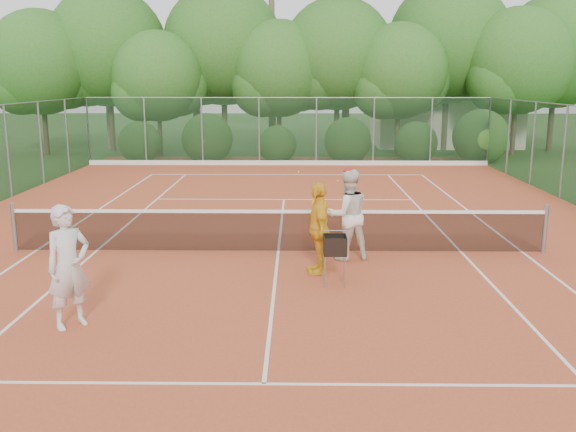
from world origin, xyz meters
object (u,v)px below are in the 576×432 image
object	(u,v)px
player_center_grp	(348,215)
ball_hopper	(335,246)
player_white	(68,267)
player_yellow	(319,228)

from	to	relation	value
player_center_grp	ball_hopper	xyz separation A→B (m)	(-0.37, -1.78, -0.22)
player_center_grp	player_white	bearing A→B (deg)	-139.72
ball_hopper	player_yellow	bearing A→B (deg)	95.41
player_yellow	ball_hopper	world-z (taller)	player_yellow
player_center_grp	ball_hopper	size ratio (longest dim) A/B	2.08
player_white	ball_hopper	world-z (taller)	player_white
player_white	player_yellow	bearing A→B (deg)	-9.49
player_white	player_yellow	distance (m)	4.90
player_white	player_yellow	size ratio (longest dim) A/B	1.06
player_center_grp	ball_hopper	world-z (taller)	player_center_grp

